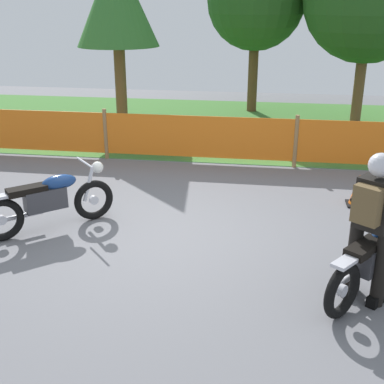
% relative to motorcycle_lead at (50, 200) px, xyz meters
% --- Properties ---
extents(ground, '(24.00, 24.00, 0.02)m').
position_rel_motorcycle_lead_xyz_m(ground, '(1.65, 0.05, -0.46)').
color(ground, slate).
extents(grass_verge, '(24.00, 6.75, 0.01)m').
position_rel_motorcycle_lead_xyz_m(grass_verge, '(1.65, 6.85, -0.45)').
color(grass_verge, '#427A33').
rests_on(grass_verge, ground).
extents(barrier_fence, '(11.70, 0.08, 1.05)m').
position_rel_motorcycle_lead_xyz_m(barrier_fence, '(1.65, 3.48, 0.09)').
color(barrier_fence, '#997547').
rests_on(barrier_fence, ground).
extents(tree_near_left, '(2.75, 2.75, 4.49)m').
position_rel_motorcycle_lead_xyz_m(tree_near_left, '(2.52, 8.79, 2.65)').
color(tree_near_left, brown).
rests_on(tree_near_left, ground).
extents(motorcycle_lead, '(1.53, 1.39, 0.93)m').
position_rel_motorcycle_lead_xyz_m(motorcycle_lead, '(0.00, 0.00, 0.00)').
color(motorcycle_lead, black).
rests_on(motorcycle_lead, ground).
extents(motorcycle_trailing, '(1.28, 1.63, 0.93)m').
position_rel_motorcycle_lead_xyz_m(motorcycle_trailing, '(4.29, -1.04, 0.00)').
color(motorcycle_trailing, black).
rests_on(motorcycle_trailing, ground).
extents(rider_trailing, '(0.73, 0.78, 1.69)m').
position_rel_motorcycle_lead_xyz_m(rider_trailing, '(4.16, -1.21, 0.50)').
color(rider_trailing, black).
rests_on(rider_trailing, ground).
extents(traffic_cone, '(0.32, 0.32, 0.53)m').
position_rel_motorcycle_lead_xyz_m(traffic_cone, '(4.52, 1.61, -0.19)').
color(traffic_cone, black).
rests_on(traffic_cone, ground).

